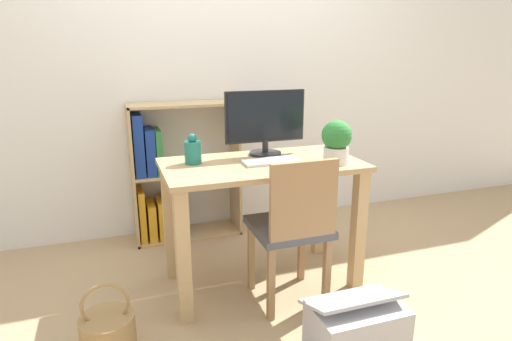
% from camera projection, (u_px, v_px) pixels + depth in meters
% --- Properties ---
extents(ground_plane, '(10.00, 10.00, 0.00)m').
position_uv_depth(ground_plane, '(261.00, 281.00, 2.64)').
color(ground_plane, tan).
extents(wall_back, '(8.00, 0.05, 2.60)m').
position_uv_depth(wall_back, '(217.00, 60.00, 3.20)').
color(wall_back, silver).
rests_on(wall_back, ground_plane).
extents(desk, '(1.13, 0.60, 0.76)m').
position_uv_depth(desk, '(262.00, 191.00, 2.48)').
color(desk, tan).
rests_on(desk, ground_plane).
extents(monitor, '(0.50, 0.19, 0.39)m').
position_uv_depth(monitor, '(265.00, 120.00, 2.55)').
color(monitor, '#232326').
rests_on(monitor, desk).
extents(keyboard, '(0.32, 0.14, 0.02)m').
position_uv_depth(keyboard, '(271.00, 161.00, 2.42)').
color(keyboard, silver).
rests_on(keyboard, desk).
extents(vase, '(0.09, 0.09, 0.17)m').
position_uv_depth(vase, '(193.00, 151.00, 2.39)').
color(vase, '#1E7266').
rests_on(vase, desk).
extents(potted_plant, '(0.17, 0.17, 0.25)m').
position_uv_depth(potted_plant, '(336.00, 141.00, 2.37)').
color(potted_plant, silver).
rests_on(potted_plant, desk).
extents(chair, '(0.40, 0.40, 0.86)m').
position_uv_depth(chair, '(293.00, 225.00, 2.29)').
color(chair, '#4C4C51').
rests_on(chair, ground_plane).
extents(bookshelf, '(0.78, 0.28, 1.01)m').
position_uv_depth(bookshelf, '(166.00, 179.00, 3.13)').
color(bookshelf, tan).
rests_on(bookshelf, ground_plane).
extents(basket, '(0.25, 0.25, 0.37)m').
position_uv_depth(basket, '(108.00, 334.00, 1.98)').
color(basket, '#997547').
rests_on(basket, ground_plane).
extents(storage_box, '(0.44, 0.33, 0.30)m').
position_uv_depth(storage_box, '(356.00, 327.00, 2.01)').
color(storage_box, '#B2B2B7').
rests_on(storage_box, ground_plane).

